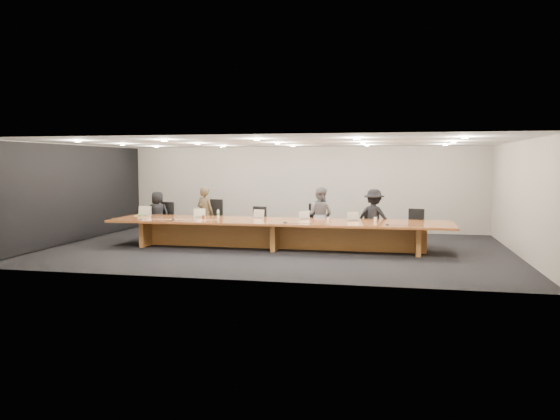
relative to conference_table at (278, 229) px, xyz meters
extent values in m
plane|color=black|center=(0.00, 0.00, -0.52)|extent=(12.00, 12.00, 0.00)
cube|color=#BDB6AC|center=(0.00, 4.00, 0.88)|extent=(12.00, 0.02, 2.80)
cube|color=black|center=(-5.94, 0.00, 0.85)|extent=(0.08, 7.84, 2.74)
cube|color=brown|center=(0.00, 0.00, 0.20)|extent=(9.00, 1.80, 0.06)
cube|color=brown|center=(0.00, 0.00, -0.18)|extent=(7.65, 0.15, 0.69)
cube|color=brown|center=(-3.60, 0.00, -0.18)|extent=(0.12, 1.26, 0.69)
cube|color=brown|center=(0.00, 0.00, -0.18)|extent=(0.12, 1.26, 0.69)
cube|color=brown|center=(3.60, 0.00, -0.18)|extent=(0.12, 1.26, 0.69)
imported|color=black|center=(-3.98, 1.26, 0.19)|extent=(0.75, 0.55, 1.42)
imported|color=#3B3220|center=(-2.42, 1.14, 0.26)|extent=(0.66, 0.55, 1.57)
imported|color=#555457|center=(0.96, 1.19, 0.27)|extent=(0.92, 0.81, 1.59)
imported|color=black|center=(2.47, 1.14, 0.25)|extent=(1.13, 0.87, 1.55)
cylinder|color=#B4C5BE|center=(-1.76, 0.32, 0.34)|extent=(0.07, 0.07, 0.22)
cylinder|color=brown|center=(-2.07, 0.00, 0.28)|extent=(0.08, 0.08, 0.10)
cone|color=beige|center=(1.31, 0.25, 0.27)|extent=(0.08, 0.08, 0.09)
cone|color=white|center=(2.53, 0.33, 0.28)|extent=(0.10, 0.10, 0.10)
cube|color=white|center=(-4.11, 0.39, 0.24)|extent=(0.29, 0.23, 0.02)
cube|color=#59C634|center=(-4.12, 0.38, 0.26)|extent=(0.18, 0.13, 0.03)
cube|color=#B6B6BB|center=(-3.64, -0.51, 0.24)|extent=(0.21, 0.18, 0.03)
cone|color=black|center=(-2.74, -0.48, 0.25)|extent=(0.17, 0.17, 0.03)
cone|color=black|center=(0.31, -0.57, 0.25)|extent=(0.15, 0.15, 0.03)
cone|color=black|center=(2.85, -0.49, 0.24)|extent=(0.15, 0.15, 0.03)
camera|label=1|loc=(3.00, -14.00, 1.73)|focal=35.00mm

